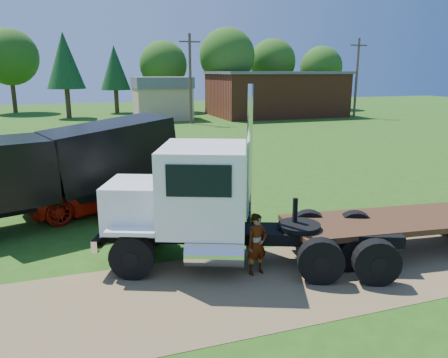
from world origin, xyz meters
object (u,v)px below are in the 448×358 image
object	(u,v)px
black_dump_truck	(70,166)
spectator_a	(257,244)
flatbed_trailer	(405,225)
orange_pickup	(101,186)
white_semi_tractor	(208,205)

from	to	relation	value
black_dump_truck	spectator_a	xyz separation A→B (m)	(4.65, -6.31, -1.16)
black_dump_truck	spectator_a	distance (m)	7.92
black_dump_truck	flatbed_trailer	bearing A→B (deg)	-50.48
orange_pickup	flatbed_trailer	bearing A→B (deg)	-151.87
black_dump_truck	spectator_a	size ratio (longest dim) A/B	5.05
white_semi_tractor	spectator_a	xyz separation A→B (m)	(1.01, -1.17, -0.86)
white_semi_tractor	orange_pickup	world-z (taller)	white_semi_tractor
white_semi_tractor	flatbed_trailer	bearing A→B (deg)	11.20
flatbed_trailer	spectator_a	distance (m)	4.89
orange_pickup	spectator_a	bearing A→B (deg)	-175.02
white_semi_tractor	black_dump_truck	distance (m)	6.30
black_dump_truck	orange_pickup	xyz separation A→B (m)	(1.10, 1.29, -1.16)
orange_pickup	white_semi_tractor	bearing A→B (deg)	-178.53
flatbed_trailer	orange_pickup	bearing A→B (deg)	144.32
flatbed_trailer	spectator_a	bearing A→B (deg)	-173.32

